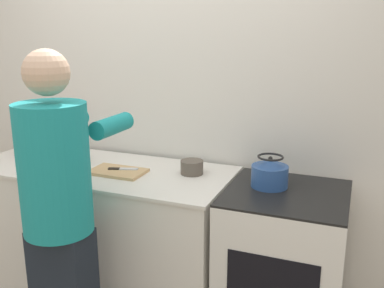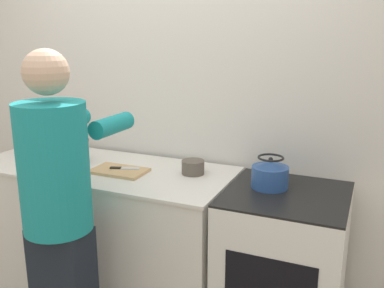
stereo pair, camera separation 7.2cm
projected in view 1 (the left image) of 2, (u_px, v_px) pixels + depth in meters
name	position (u px, v px, depth m)	size (l,w,h in m)	color
wall_back	(173.00, 104.00, 2.94)	(8.00, 0.05, 2.60)	silver
counter	(103.00, 232.00, 2.90)	(1.73, 0.72, 0.92)	silver
oven	(282.00, 268.00, 2.45)	(0.66, 0.66, 0.93)	silver
person	(59.00, 205.00, 2.17)	(0.40, 0.63, 1.70)	black
cutting_board	(118.00, 172.00, 2.67)	(0.34, 0.21, 0.02)	tan
knife	(122.00, 169.00, 2.69)	(0.19, 0.09, 0.01)	silver
kettle	(270.00, 174.00, 2.40)	(0.21, 0.21, 0.18)	#284C8C
bowl_prep	(192.00, 167.00, 2.65)	(0.14, 0.14, 0.09)	brown
canister_jar	(75.00, 152.00, 2.86)	(0.15, 0.15, 0.16)	#4C4C51
book_stack	(46.00, 142.00, 3.13)	(0.23, 0.29, 0.15)	maroon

